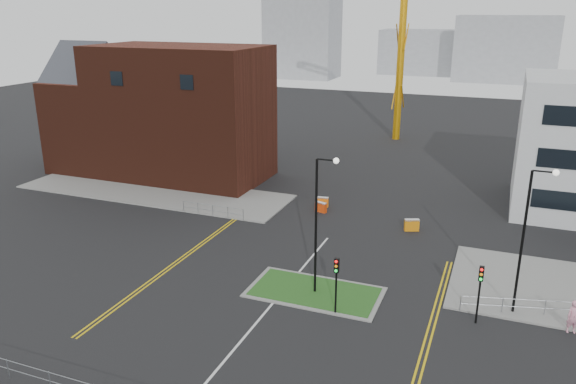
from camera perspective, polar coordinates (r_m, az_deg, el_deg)
name	(u,v)px	position (r m, az deg, el deg)	size (l,w,h in m)	color
ground	(231,353)	(31.47, -5.79, -15.95)	(200.00, 200.00, 0.00)	black
pavement_left	(153,191)	(58.11, -13.51, 0.08)	(28.00, 8.00, 0.12)	slate
island_kerb	(315,292)	(37.08, 2.74, -10.12)	(8.60, 4.60, 0.08)	slate
grass_island	(315,292)	(37.07, 2.74, -10.10)	(8.00, 4.00, 0.12)	#21501A
brick_building	(158,113)	(62.94, -13.11, 7.86)	(24.20, 10.07, 14.24)	#3E190F
streetlamp_island	(319,215)	(34.80, 3.21, -2.37)	(1.46, 0.36, 9.18)	black
streetlamp_right_near	(528,231)	(35.21, 23.20, -3.63)	(1.46, 0.36, 9.18)	black
traffic_light_island	(336,275)	(33.68, 4.93, -8.42)	(0.28, 0.33, 3.65)	black
traffic_light_right	(480,284)	(34.42, 18.94, -8.80)	(0.28, 0.33, 3.65)	black
railing_left	(213,209)	(50.09, -7.66, -1.67)	(6.05, 0.05, 1.10)	gray
centre_line	(247,334)	(32.95, -4.16, -14.16)	(0.15, 30.00, 0.01)	silver
yellow_left_a	(185,255)	(43.05, -10.44, -6.29)	(0.12, 24.00, 0.01)	gold
yellow_left_b	(188,255)	(42.90, -10.10, -6.35)	(0.12, 24.00, 0.01)	gold
yellow_right_a	(427,331)	(34.02, 13.98, -13.58)	(0.12, 20.00, 0.01)	gold
yellow_right_b	(433,332)	(34.00, 14.49, -13.65)	(0.12, 20.00, 0.01)	gold
skyline_a	(302,35)	(152.40, 1.48, 15.68)	(18.00, 12.00, 22.00)	gray
skyline_b	(505,49)	(153.30, 21.22, 13.39)	(24.00, 12.00, 16.00)	gray
skyline_d	(436,52)	(164.65, 14.80, 13.55)	(30.00, 12.00, 12.00)	gray
pedestrian	(573,317)	(36.30, 27.01, -11.25)	(0.72, 0.47, 1.97)	pink
barrier_left	(321,207)	(50.90, 3.35, -1.50)	(1.16, 0.69, 0.92)	red
barrier_mid	(322,202)	(52.22, 3.50, -0.97)	(1.16, 0.49, 0.94)	orange
barrier_right	(412,225)	(47.68, 12.46, -3.25)	(1.25, 0.82, 1.00)	orange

